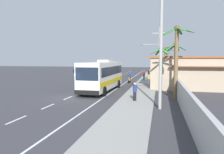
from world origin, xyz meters
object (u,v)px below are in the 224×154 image
object	(u,v)px
pedestrian_far_walk	(144,75)
palm_third	(161,56)
utility_pole_mid	(158,54)
palm_nearest	(165,56)
motorcycle_beside_bus	(129,79)
palm_farthest	(167,55)
coach_bus_foreground	(103,75)
pedestrian_midwalk	(149,74)
pedestrian_near_kerb	(135,91)
utility_pole_nearest	(161,40)
roadside_building	(209,72)
palm_second	(175,57)
palm_fourth	(177,51)

from	to	relation	value
pedestrian_far_walk	palm_third	world-z (taller)	palm_third
utility_pole_mid	palm_nearest	distance (m)	12.94
motorcycle_beside_bus	palm_farthest	xyz separation A→B (m)	(6.45, 19.41, 4.10)
palm_third	utility_pole_mid	bearing A→B (deg)	97.20
coach_bus_foreground	motorcycle_beside_bus	size ratio (longest dim) A/B	5.48
palm_nearest	pedestrian_midwalk	bearing A→B (deg)	-122.82
palm_farthest	pedestrian_near_kerb	bearing A→B (deg)	-96.20
palm_nearest	palm_third	bearing A→B (deg)	-93.16
utility_pole_nearest	roadside_building	distance (m)	14.68
palm_farthest	utility_pole_nearest	bearing A→B (deg)	-92.49
pedestrian_far_walk	utility_pole_nearest	distance (m)	21.46
coach_bus_foreground	pedestrian_midwalk	bearing A→B (deg)	72.97
pedestrian_far_walk	utility_pole_nearest	world-z (taller)	utility_pole_nearest
pedestrian_midwalk	palm_nearest	size ratio (longest dim) A/B	0.28
palm_nearest	palm_second	bearing A→B (deg)	-87.99
pedestrian_near_kerb	palm_second	xyz separation A→B (m)	(3.80, 6.11, 3.07)
pedestrian_midwalk	palm_fourth	distance (m)	19.96
palm_third	utility_pole_nearest	bearing A→B (deg)	-90.19
motorcycle_beside_bus	pedestrian_far_walk	bearing A→B (deg)	56.58
motorcycle_beside_bus	roadside_building	world-z (taller)	roadside_building
pedestrian_near_kerb	utility_pole_nearest	distance (m)	5.26
utility_pole_nearest	roadside_building	world-z (taller)	utility_pole_nearest
pedestrian_midwalk	utility_pole_mid	size ratio (longest dim) A/B	0.21
pedestrian_far_walk	palm_fourth	size ratio (longest dim) A/B	0.24
utility_pole_nearest	motorcycle_beside_bus	bearing A→B (deg)	105.29
palm_second	pedestrian_midwalk	bearing A→B (deg)	103.38
utility_pole_nearest	palm_nearest	world-z (taller)	utility_pole_nearest
coach_bus_foreground	utility_pole_nearest	xyz separation A→B (m)	(6.81, -8.24, 3.32)
motorcycle_beside_bus	palm_fourth	xyz separation A→B (m)	(6.29, -13.28, 3.95)
pedestrian_midwalk	pedestrian_far_walk	world-z (taller)	pedestrian_midwalk
utility_pole_mid	palm_fourth	bearing A→B (deg)	-80.93
pedestrian_near_kerb	utility_pole_nearest	bearing A→B (deg)	122.42
pedestrian_midwalk	coach_bus_foreground	bearing A→B (deg)	-127.45
motorcycle_beside_bus	palm_third	bearing A→B (deg)	-45.80
palm_fourth	palm_second	bearing A→B (deg)	87.64
palm_third	roadside_building	size ratio (longest dim) A/B	0.35
motorcycle_beside_bus	palm_second	xyz separation A→B (m)	(6.45, -9.43, 3.42)
motorcycle_beside_bus	palm_farthest	bearing A→B (deg)	71.63
coach_bus_foreground	palm_nearest	xyz separation A→B (m)	(7.72, 20.11, 2.42)
utility_pole_mid	palm_farthest	size ratio (longest dim) A/B	1.27
coach_bus_foreground	palm_fourth	xyz separation A→B (m)	(8.27, -3.83, 2.65)
coach_bus_foreground	utility_pole_mid	xyz separation A→B (m)	(6.50, 7.22, 2.57)
palm_fourth	pedestrian_midwalk	bearing A→B (deg)	100.33
palm_farthest	coach_bus_foreground	bearing A→B (deg)	-106.28
motorcycle_beside_bus	pedestrian_far_walk	world-z (taller)	pedestrian_far_walk
palm_second	coach_bus_foreground	bearing A→B (deg)	-179.87
utility_pole_nearest	utility_pole_mid	size ratio (longest dim) A/B	1.21
palm_fourth	roadside_building	bearing A→B (deg)	61.09
pedestrian_near_kerb	coach_bus_foreground	bearing A→B (deg)	-65.87
roadside_building	palm_second	bearing A→B (deg)	-134.20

